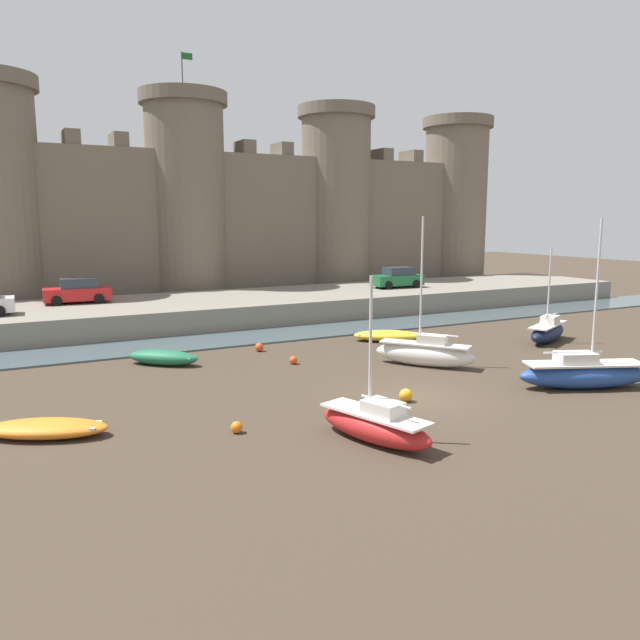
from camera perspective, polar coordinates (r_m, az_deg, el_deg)
name	(u,v)px	position (r m, az deg, el deg)	size (l,w,h in m)	color
ground_plane	(413,397)	(25.05, 8.49, -7.01)	(160.00, 160.00, 0.00)	#423528
water_channel	(267,335)	(37.47, -4.83, -1.41)	(80.00, 4.50, 0.10)	#47565B
quay_road	(227,308)	(44.04, -8.54, 1.06)	(67.28, 10.00, 1.52)	gray
castle	(187,210)	(52.24, -12.08, 9.82)	(62.19, 6.91, 19.78)	#706354
rowboat_midflat_right	(46,428)	(22.23, -23.74, -9.02)	(4.22, 3.10, 0.57)	orange
sailboat_midflat_left	(425,352)	(30.16, 9.58, -2.95)	(3.79, 4.56, 7.09)	silver
rowboat_foreground_right	(163,357)	(30.95, -14.14, -3.31)	(3.45, 3.30, 0.74)	#1E6B47
sailboat_midflat_centre	(375,425)	(19.96, 5.07, -9.50)	(2.48, 4.51, 5.25)	red
sailboat_near_channel_left	(584,373)	(28.16, 22.97, -4.50)	(5.68, 3.56, 7.01)	#234793
sailboat_near_channel_right	(548,331)	(37.88, 20.11, -0.97)	(4.52, 3.00, 5.40)	#141E3D
rowboat_foreground_left	(388,335)	(35.98, 6.25, -1.42)	(4.14, 3.34, 0.64)	yellow
mooring_buoy_mid_mud	(293,360)	(30.25, -2.45, -3.68)	(0.39, 0.39, 0.39)	#E04C1E
mooring_buoy_near_shore	(406,395)	(24.37, 7.85, -6.83)	(0.51, 0.51, 0.51)	orange
mooring_buoy_near_channel	(237,427)	(20.96, -7.63, -9.69)	(0.40, 0.40, 0.40)	orange
mooring_buoy_off_centre	(259,347)	(33.22, -5.58, -2.49)	(0.45, 0.45, 0.45)	#E04C1E
car_quay_centre_east	(397,278)	(50.10, 7.10, 3.85)	(4.18, 2.04, 1.62)	#1E6638
car_quay_west	(78,291)	(43.52, -21.29, 2.47)	(4.18, 2.04, 1.62)	red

